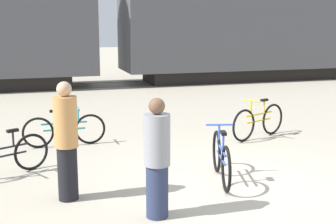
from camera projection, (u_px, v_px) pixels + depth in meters
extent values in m
plane|color=#B2A893|center=(241.00, 188.00, 7.55)|extent=(80.00, 80.00, 0.00)
cube|color=black|center=(263.00, 73.00, 21.44)|extent=(10.84, 2.14, 0.55)
cube|color=#4C4C51|center=(265.00, 30.00, 21.06)|extent=(12.91, 2.85, 3.37)
cube|color=#4C4238|center=(113.00, 87.00, 18.86)|extent=(39.03, 0.07, 0.01)
cube|color=#4C4238|center=(108.00, 82.00, 20.21)|extent=(39.03, 0.07, 0.01)
torus|color=black|center=(90.00, 129.00, 10.16)|extent=(0.66, 0.07, 0.66)
torus|color=black|center=(38.00, 133.00, 9.82)|extent=(0.66, 0.07, 0.66)
cylinder|color=teal|center=(64.00, 123.00, 9.95)|extent=(0.97, 0.07, 0.04)
cylinder|color=teal|center=(65.00, 129.00, 9.98)|extent=(0.88, 0.06, 0.04)
cylinder|color=teal|center=(55.00, 117.00, 9.87)|extent=(0.04, 0.04, 0.28)
cube|color=black|center=(54.00, 111.00, 9.84)|extent=(0.20, 0.09, 0.05)
cylinder|color=teal|center=(78.00, 115.00, 10.02)|extent=(0.04, 0.04, 0.31)
cylinder|color=teal|center=(78.00, 108.00, 9.99)|extent=(0.05, 0.46, 0.03)
torus|color=black|center=(31.00, 152.00, 8.38)|extent=(0.61, 0.36, 0.67)
cylinder|color=black|center=(4.00, 148.00, 8.00)|extent=(0.80, 0.46, 0.04)
cylinder|color=black|center=(5.00, 156.00, 8.03)|extent=(0.72, 0.42, 0.04)
cylinder|color=black|center=(13.00, 138.00, 8.10)|extent=(0.04, 0.04, 0.28)
cube|color=black|center=(13.00, 131.00, 8.07)|extent=(0.21, 0.17, 0.05)
torus|color=black|center=(244.00, 125.00, 10.34)|extent=(0.69, 0.35, 0.73)
torus|color=black|center=(273.00, 119.00, 11.01)|extent=(0.69, 0.35, 0.73)
cylinder|color=gold|center=(259.00, 114.00, 10.64)|extent=(0.85, 0.41, 0.04)
cylinder|color=gold|center=(259.00, 121.00, 10.67)|extent=(0.77, 0.38, 0.04)
cylinder|color=gold|center=(264.00, 107.00, 10.73)|extent=(0.04, 0.04, 0.31)
cube|color=black|center=(264.00, 100.00, 10.70)|extent=(0.22, 0.16, 0.05)
cylinder|color=gold|center=(251.00, 108.00, 10.42)|extent=(0.04, 0.04, 0.34)
cylinder|color=gold|center=(251.00, 101.00, 10.39)|extent=(0.22, 0.43, 0.03)
torus|color=black|center=(217.00, 151.00, 8.30)|extent=(0.23, 0.73, 0.74)
torus|color=black|center=(226.00, 169.00, 7.31)|extent=(0.23, 0.73, 0.74)
cylinder|color=#3351B7|center=(221.00, 149.00, 7.76)|extent=(0.25, 0.87, 0.04)
cylinder|color=#3351B7|center=(221.00, 158.00, 7.79)|extent=(0.23, 0.79, 0.04)
cylinder|color=#3351B7|center=(223.00, 142.00, 7.56)|extent=(0.04, 0.04, 0.31)
cube|color=black|center=(223.00, 133.00, 7.53)|extent=(0.13, 0.21, 0.05)
cylinder|color=#3351B7|center=(219.00, 135.00, 8.00)|extent=(0.04, 0.04, 0.35)
cylinder|color=#3351B7|center=(219.00, 125.00, 7.97)|extent=(0.45, 0.14, 0.03)
cylinder|color=black|center=(68.00, 173.00, 6.98)|extent=(0.30, 0.30, 0.82)
cylinder|color=tan|center=(66.00, 122.00, 6.83)|extent=(0.35, 0.35, 0.75)
sphere|color=tan|center=(64.00, 89.00, 6.74)|extent=(0.22, 0.22, 0.22)
cylinder|color=#283351|center=(157.00, 191.00, 6.37)|extent=(0.30, 0.30, 0.74)
cylinder|color=gray|center=(157.00, 140.00, 6.23)|extent=(0.36, 0.36, 0.70)
sphere|color=brown|center=(157.00, 106.00, 6.14)|extent=(0.22, 0.22, 0.22)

